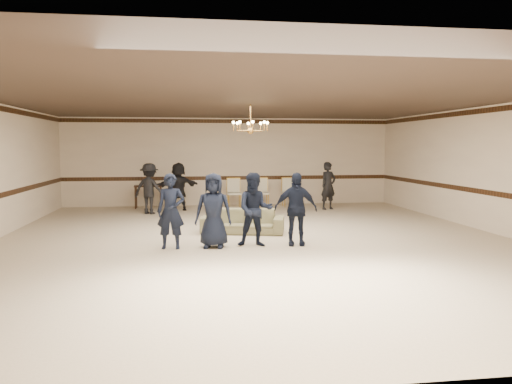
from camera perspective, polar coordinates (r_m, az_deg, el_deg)
room at (r=11.22m, az=0.01°, el=2.41°), size 12.01×14.01×3.21m
chair_rail at (r=18.18m, az=-3.05°, el=1.64°), size 12.00×0.02×0.14m
crown_molding at (r=18.17m, az=-3.08°, el=8.20°), size 12.00×0.02×0.14m
chandelier at (r=12.21m, az=-0.65°, el=8.63°), size 0.94×0.94×0.89m
boy_a at (r=10.55m, az=-9.85°, el=-2.21°), size 0.62×0.45×1.60m
boy_b at (r=10.56m, az=-4.96°, el=-2.14°), size 0.86×0.64×1.60m
boy_c at (r=10.65m, az=-0.11°, el=-2.06°), size 0.86×0.72×1.60m
boy_d at (r=10.80m, az=4.62°, el=-1.97°), size 0.97×0.48×1.60m
settee at (r=12.34m, az=-1.53°, el=-3.40°), size 2.18×1.25×0.60m
adult_left at (r=16.10m, az=-12.25°, el=0.38°), size 1.21×0.98×1.63m
adult_mid at (r=16.75m, az=-9.00°, el=0.63°), size 1.58×1.00×1.63m
adult_right at (r=17.04m, az=8.39°, el=0.72°), size 0.70×0.58×1.63m
banquet_chair_left at (r=17.43m, az=-2.56°, el=-0.13°), size 0.51×0.51×1.02m
banquet_chair_mid at (r=17.56m, az=0.69°, el=-0.09°), size 0.51×0.51×1.02m
banquet_chair_right at (r=17.73m, az=3.89°, el=-0.05°), size 0.52×0.52×1.02m
console_table at (r=17.62m, az=-12.38°, el=-0.54°), size 0.99×0.48×0.81m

